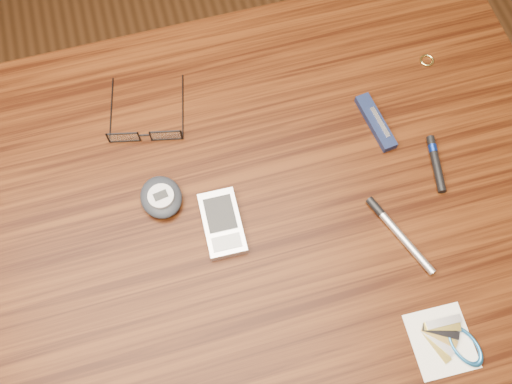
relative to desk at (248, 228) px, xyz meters
The scene contains 10 objects.
ground 0.65m from the desk, ahead, with size 3.80×3.80×0.00m, color #472814.
desk is the anchor object (origin of this frame).
eyeglasses 0.22m from the desk, 128.22° to the left, with size 0.14×0.14×0.03m.
gold_ring 0.40m from the desk, 25.46° to the left, with size 0.02×0.02×0.00m, color #D9CD6E.
pda_phone 0.12m from the desk, 154.42° to the right, with size 0.06×0.10×0.02m.
pedometer 0.17m from the desk, 161.06° to the left, with size 0.07×0.08×0.03m.
notepad_keys 0.35m from the desk, 51.32° to the right, with size 0.10×0.09×0.01m.
pocket_knife 0.26m from the desk, 18.83° to the left, with size 0.03×0.10×0.01m.
silver_pen 0.24m from the desk, 26.09° to the right, with size 0.06×0.13×0.01m.
black_blue_pen 0.31m from the desk, ahead, with size 0.03×0.09×0.01m.
Camera 1 is at (-0.07, -0.30, 1.52)m, focal length 40.00 mm.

